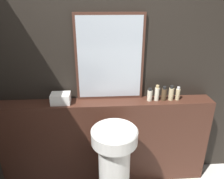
{
  "coord_description": "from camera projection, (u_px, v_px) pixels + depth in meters",
  "views": [
    {
      "loc": [
        -0.06,
        -0.67,
        1.96
      ],
      "look_at": [
        0.06,
        1.21,
        1.16
      ],
      "focal_mm": 35.0,
      "sensor_mm": 36.0,
      "label": 1
    }
  ],
  "objects": [
    {
      "name": "wall_back",
      "position": [
        104.0,
        72.0,
        2.22
      ],
      "size": [
        8.0,
        0.06,
        2.5
      ],
      "color": "black",
      "rests_on": "ground_plane"
    },
    {
      "name": "vanity_counter",
      "position": [
        106.0,
        142.0,
        2.4
      ],
      "size": [
        2.22,
        0.21,
        0.98
      ],
      "color": "#422319",
      "rests_on": "ground_plane"
    },
    {
      "name": "pedestal_sink",
      "position": [
        114.0,
        167.0,
        2.01
      ],
      "size": [
        0.4,
        0.4,
        0.92
      ],
      "color": "silver",
      "rests_on": "ground_plane"
    },
    {
      "name": "mirror",
      "position": [
        110.0,
        58.0,
        2.12
      ],
      "size": [
        0.67,
        0.03,
        0.85
      ],
      "color": "#47281E",
      "rests_on": "vanity_counter"
    },
    {
      "name": "towel_stack",
      "position": [
        61.0,
        98.0,
        2.16
      ],
      "size": [
        0.19,
        0.14,
        0.1
      ],
      "color": "white",
      "rests_on": "vanity_counter"
    },
    {
      "name": "shampoo_bottle",
      "position": [
        150.0,
        95.0,
        2.21
      ],
      "size": [
        0.05,
        0.05,
        0.13
      ],
      "color": "beige",
      "rests_on": "vanity_counter"
    },
    {
      "name": "conditioner_bottle",
      "position": [
        157.0,
        93.0,
        2.21
      ],
      "size": [
        0.05,
        0.05,
        0.17
      ],
      "color": "beige",
      "rests_on": "vanity_counter"
    },
    {
      "name": "lotion_bottle",
      "position": [
        164.0,
        94.0,
        2.22
      ],
      "size": [
        0.05,
        0.05,
        0.15
      ],
      "color": "#4C3823",
      "rests_on": "vanity_counter"
    },
    {
      "name": "body_wash_bottle",
      "position": [
        171.0,
        93.0,
        2.22
      ],
      "size": [
        0.05,
        0.05,
        0.16
      ],
      "color": "#C6B284",
      "rests_on": "vanity_counter"
    },
    {
      "name": "hand_soap_bottle",
      "position": [
        178.0,
        94.0,
        2.23
      ],
      "size": [
        0.04,
        0.04,
        0.14
      ],
      "color": "#C6B284",
      "rests_on": "vanity_counter"
    }
  ]
}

